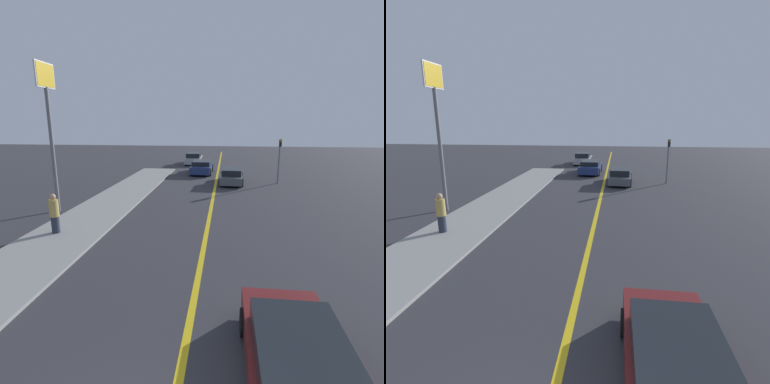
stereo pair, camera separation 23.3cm
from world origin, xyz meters
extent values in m
cube|color=gold|center=(0.00, 18.00, 0.00)|extent=(0.20, 60.00, 0.01)
cube|color=gray|center=(-6.09, 14.14, 0.06)|extent=(3.30, 28.27, 0.11)
cube|color=maroon|center=(2.18, 2.75, 0.46)|extent=(1.81, 4.31, 0.57)
cube|color=black|center=(2.18, 2.53, 0.99)|extent=(1.59, 2.37, 0.47)
cylinder|color=black|center=(1.33, 4.09, 0.32)|extent=(0.22, 0.65, 0.65)
cylinder|color=black|center=(3.04, 4.08, 0.32)|extent=(0.22, 0.65, 0.65)
cube|color=#4C5156|center=(1.26, 21.96, 0.47)|extent=(1.85, 4.20, 0.56)
cube|color=black|center=(1.26, 21.75, 0.99)|extent=(1.58, 2.33, 0.48)
cylinder|color=black|center=(0.50, 23.27, 0.34)|extent=(0.24, 0.70, 0.69)
cylinder|color=black|center=(2.12, 23.21, 0.34)|extent=(0.24, 0.70, 0.69)
cylinder|color=black|center=(0.41, 20.70, 0.34)|extent=(0.24, 0.70, 0.69)
cylinder|color=black|center=(2.03, 20.65, 0.34)|extent=(0.24, 0.70, 0.69)
cube|color=navy|center=(-1.53, 26.57, 0.52)|extent=(1.94, 4.60, 0.66)
cube|color=black|center=(-1.53, 26.34, 1.05)|extent=(1.68, 2.54, 0.40)
cylinder|color=black|center=(-2.39, 28.00, 0.35)|extent=(0.23, 0.71, 0.71)
cylinder|color=black|center=(-0.62, 27.97, 0.35)|extent=(0.23, 0.71, 0.71)
cylinder|color=black|center=(-2.43, 25.16, 0.35)|extent=(0.23, 0.71, 0.71)
cylinder|color=black|center=(-0.66, 25.13, 0.35)|extent=(0.23, 0.71, 0.71)
cube|color=#9E9EA3|center=(-3.01, 33.03, 0.49)|extent=(1.78, 4.31, 0.63)
cube|color=black|center=(-3.01, 32.82, 1.07)|extent=(1.56, 2.37, 0.53)
cylinder|color=black|center=(-3.86, 34.36, 0.33)|extent=(0.22, 0.65, 0.65)
cylinder|color=black|center=(-2.18, 34.37, 0.33)|extent=(0.22, 0.65, 0.65)
cylinder|color=black|center=(-3.84, 31.70, 0.33)|extent=(0.22, 0.65, 0.65)
cylinder|color=black|center=(-2.17, 31.70, 0.33)|extent=(0.22, 0.65, 0.65)
cylinder|color=#282D3D|center=(-6.56, 9.58, 0.48)|extent=(0.34, 0.34, 0.74)
cylinder|color=tan|center=(-6.56, 9.58, 1.23)|extent=(0.40, 0.40, 0.74)
sphere|color=tan|center=(-6.56, 9.58, 1.73)|extent=(0.26, 0.26, 0.26)
cylinder|color=slate|center=(4.98, 22.38, 1.76)|extent=(0.12, 0.12, 3.52)
cube|color=black|center=(4.98, 22.20, 3.24)|extent=(0.18, 0.18, 0.55)
sphere|color=orange|center=(4.98, 22.11, 3.41)|extent=(0.14, 0.14, 0.14)
cylinder|color=slate|center=(-8.43, 13.02, 3.30)|extent=(0.20, 0.20, 6.60)
cube|color=silver|center=(-8.43, 13.02, 7.16)|extent=(0.08, 1.61, 1.25)
cube|color=gold|center=(-8.43, 13.02, 7.16)|extent=(0.12, 1.49, 1.13)
camera|label=1|loc=(0.80, -2.07, 4.86)|focal=28.00mm
camera|label=2|loc=(1.03, -2.04, 4.86)|focal=28.00mm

